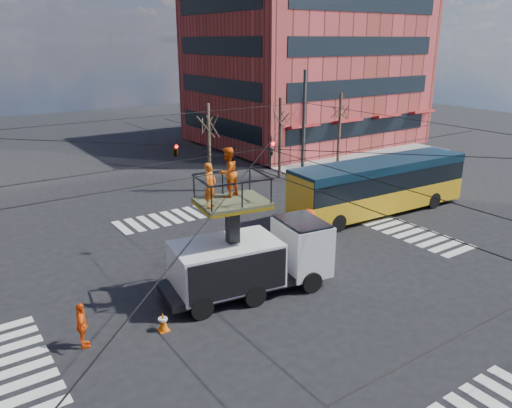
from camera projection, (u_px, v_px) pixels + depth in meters
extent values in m
plane|color=black|center=(264.00, 284.00, 21.39)|extent=(120.00, 120.00, 0.00)
cube|color=slate|center=(314.00, 146.00, 49.10)|extent=(18.00, 18.00, 0.12)
cube|color=maroon|center=(305.00, 71.00, 49.81)|extent=(20.00, 16.00, 14.00)
cube|color=black|center=(360.00, 127.00, 44.98)|extent=(17.00, 0.12, 1.58)
cube|color=black|center=(220.00, 126.00, 45.86)|extent=(0.12, 13.60, 1.58)
cube|color=black|center=(363.00, 88.00, 43.88)|extent=(17.00, 0.12, 1.57)
cube|color=black|center=(219.00, 87.00, 44.76)|extent=(0.12, 13.60, 1.57)
cube|color=black|center=(366.00, 46.00, 42.78)|extent=(17.00, 0.12, 1.57)
cube|color=black|center=(218.00, 46.00, 43.66)|extent=(0.12, 13.60, 1.57)
cube|color=black|center=(368.00, 2.00, 41.69)|extent=(17.00, 0.12, 1.57)
cube|color=black|center=(217.00, 3.00, 42.57)|extent=(0.12, 13.60, 1.57)
cylinder|color=#2D2D30|center=(304.00, 127.00, 35.98)|extent=(0.24, 0.24, 8.00)
cylinder|color=black|center=(145.00, 117.00, 28.99)|extent=(24.00, 0.03, 0.03)
cylinder|color=black|center=(452.00, 126.00, 26.06)|extent=(0.03, 24.00, 0.03)
cylinder|color=black|center=(265.00, 149.00, 19.54)|extent=(24.02, 24.02, 0.03)
cylinder|color=black|center=(265.00, 149.00, 19.54)|extent=(24.02, 24.02, 0.03)
cylinder|color=black|center=(284.00, 162.00, 18.69)|extent=(24.00, 0.03, 0.03)
cylinder|color=black|center=(248.00, 151.00, 20.57)|extent=(24.00, 0.03, 0.03)
cylinder|color=black|center=(239.00, 163.00, 19.02)|extent=(0.03, 24.00, 0.03)
cylinder|color=black|center=(289.00, 155.00, 20.31)|extent=(0.03, 24.00, 0.03)
imported|color=black|center=(271.00, 148.00, 23.48)|extent=(0.16, 0.20, 1.00)
imported|color=black|center=(175.00, 146.00, 22.82)|extent=(0.26, 1.24, 0.50)
cylinder|color=#382B21|center=(209.00, 148.00, 33.70)|extent=(0.24, 0.24, 6.00)
cylinder|color=#382B21|center=(280.00, 139.00, 36.93)|extent=(0.24, 0.24, 6.00)
cylinder|color=#382B21|center=(339.00, 131.00, 40.16)|extent=(0.24, 0.24, 6.00)
cube|color=black|center=(247.00, 280.00, 20.58)|extent=(7.25, 3.24, 0.30)
cube|color=white|center=(302.00, 247.00, 21.34)|extent=(2.14, 2.65, 2.20)
cube|color=black|center=(302.00, 229.00, 21.09)|extent=(1.93, 2.52, 0.80)
cube|color=white|center=(226.00, 264.00, 19.92)|extent=(4.53, 3.11, 1.80)
cylinder|color=black|center=(311.00, 282.00, 20.62)|extent=(0.94, 0.48, 0.90)
cylinder|color=black|center=(284.00, 261.00, 22.58)|extent=(0.94, 0.48, 0.90)
cylinder|color=black|center=(254.00, 295.00, 19.54)|extent=(0.94, 0.48, 0.90)
cylinder|color=black|center=(231.00, 272.00, 21.51)|extent=(0.94, 0.48, 0.90)
cylinder|color=black|center=(201.00, 308.00, 18.63)|extent=(0.94, 0.48, 0.90)
cylinder|color=black|center=(182.00, 282.00, 20.60)|extent=(0.94, 0.48, 0.90)
cube|color=black|center=(233.00, 233.00, 19.65)|extent=(0.51, 0.51, 2.62)
cube|color=#4A5231|center=(232.00, 202.00, 19.24)|extent=(2.89, 2.47, 0.12)
cube|color=yellow|center=(232.00, 205.00, 19.28)|extent=(2.89, 2.47, 0.12)
imported|color=orange|center=(210.00, 185.00, 18.17)|extent=(0.73, 0.67, 1.68)
imported|color=orange|center=(228.00, 172.00, 19.37)|extent=(1.15, 1.01, 1.97)
cube|color=gold|center=(378.00, 197.00, 29.97)|extent=(11.97, 3.22, 1.30)
cube|color=black|center=(380.00, 178.00, 29.59)|extent=(11.97, 3.17, 1.10)
cube|color=#0B2231|center=(381.00, 165.00, 29.34)|extent=(11.97, 3.22, 0.50)
cube|color=gold|center=(301.00, 203.00, 26.88)|extent=(0.38, 2.48, 2.80)
cube|color=gold|center=(444.00, 174.00, 32.66)|extent=(0.38, 2.48, 2.80)
cube|color=black|center=(299.00, 223.00, 27.21)|extent=(0.29, 2.60, 0.30)
cube|color=gold|center=(303.00, 180.00, 26.53)|extent=(0.18, 1.60, 0.35)
cylinder|color=black|center=(338.00, 223.00, 27.10)|extent=(1.01, 0.35, 1.00)
cylinder|color=black|center=(311.00, 211.00, 29.01)|extent=(1.01, 0.35, 1.00)
cylinder|color=black|center=(433.00, 200.00, 30.92)|extent=(1.01, 0.35, 1.00)
cylinder|color=black|center=(404.00, 191.00, 32.83)|extent=(1.01, 0.35, 1.00)
cone|color=#FF670A|center=(163.00, 322.00, 17.86)|extent=(0.36, 0.36, 0.73)
imported|color=#FE5E10|center=(82.00, 326.00, 16.76)|extent=(0.63, 1.04, 1.66)
imported|color=#E6400E|center=(309.00, 227.00, 25.31)|extent=(0.89, 1.32, 1.88)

